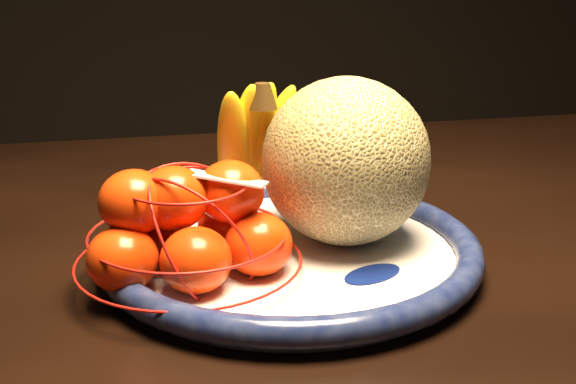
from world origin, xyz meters
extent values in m
cube|color=black|center=(0.07, 0.04, 0.73)|extent=(1.53, 0.95, 0.04)
cylinder|color=white|center=(-0.17, -0.07, 0.76)|extent=(0.34, 0.34, 0.01)
torus|color=#070F3C|center=(-0.17, -0.07, 0.77)|extent=(0.37, 0.37, 0.03)
cylinder|color=white|center=(-0.17, -0.07, 0.75)|extent=(0.16, 0.16, 0.01)
ellipsoid|color=#09175B|center=(-0.11, -0.14, 0.77)|extent=(0.14, 0.11, 0.00)
ellipsoid|color=#09175B|center=(-0.20, 0.01, 0.77)|extent=(0.09, 0.12, 0.00)
ellipsoid|color=#09175B|center=(-0.28, -0.07, 0.77)|extent=(0.10, 0.05, 0.00)
sphere|color=olive|center=(-0.11, -0.06, 0.85)|extent=(0.16, 0.16, 0.16)
ellipsoid|color=yellow|center=(-0.21, 0.00, 0.85)|extent=(0.05, 0.10, 0.16)
ellipsoid|color=yellow|center=(-0.20, 0.01, 0.85)|extent=(0.05, 0.09, 0.16)
ellipsoid|color=yellow|center=(-0.19, 0.01, 0.85)|extent=(0.07, 0.09, 0.16)
ellipsoid|color=yellow|center=(-0.18, 0.01, 0.85)|extent=(0.10, 0.09, 0.16)
cone|color=black|center=(-0.20, 0.01, 0.92)|extent=(0.03, 0.03, 0.03)
ellipsoid|color=#FF4512|center=(-0.33, -0.13, 0.79)|extent=(0.06, 0.06, 0.06)
ellipsoid|color=#FF4512|center=(-0.26, -0.15, 0.79)|extent=(0.06, 0.06, 0.06)
ellipsoid|color=#FF4512|center=(-0.21, -0.12, 0.79)|extent=(0.06, 0.06, 0.06)
ellipsoid|color=#FF4512|center=(-0.29, -0.07, 0.79)|extent=(0.06, 0.06, 0.06)
ellipsoid|color=#FF4512|center=(-0.23, -0.07, 0.79)|extent=(0.06, 0.06, 0.06)
ellipsoid|color=#FF4512|center=(-0.28, -0.11, 0.84)|extent=(0.06, 0.06, 0.06)
ellipsoid|color=#FF4512|center=(-0.23, -0.10, 0.84)|extent=(0.06, 0.06, 0.06)
ellipsoid|color=#FF4512|center=(-0.31, -0.11, 0.84)|extent=(0.06, 0.06, 0.06)
torus|color=red|center=(-0.27, -0.11, 0.78)|extent=(0.21, 0.21, 0.00)
torus|color=red|center=(-0.27, -0.11, 0.80)|extent=(0.19, 0.19, 0.00)
torus|color=red|center=(-0.27, -0.11, 0.85)|extent=(0.11, 0.11, 0.00)
torus|color=red|center=(-0.27, -0.11, 0.80)|extent=(0.15, 0.10, 0.12)
torus|color=red|center=(-0.27, -0.11, 0.80)|extent=(0.09, 0.15, 0.12)
torus|color=red|center=(-0.27, -0.11, 0.80)|extent=(0.14, 0.14, 0.12)
cube|color=white|center=(-0.23, -0.11, 0.85)|extent=(0.08, 0.05, 0.01)
camera|label=1|loc=(-0.30, -0.71, 1.04)|focal=45.00mm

